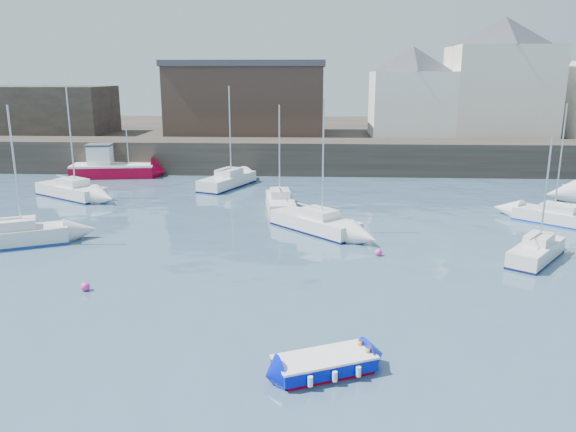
# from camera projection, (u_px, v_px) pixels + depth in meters

# --- Properties ---
(water) EXTENTS (220.00, 220.00, 0.00)m
(water) POSITION_uv_depth(u_px,v_px,m) (269.00, 342.00, 19.46)
(water) COLOR #2D4760
(water) RESTS_ON ground
(quay_wall) EXTENTS (90.00, 5.00, 3.00)m
(quay_wall) POSITION_uv_depth(u_px,v_px,m) (301.00, 156.00, 52.97)
(quay_wall) COLOR #28231E
(quay_wall) RESTS_ON ground
(land_strip) EXTENTS (90.00, 32.00, 2.80)m
(land_strip) POSITION_uv_depth(u_px,v_px,m) (306.00, 137.00, 70.42)
(land_strip) COLOR #28231E
(land_strip) RESTS_ON ground
(bldg_east_a) EXTENTS (13.36, 13.36, 11.80)m
(bldg_east_a) POSITION_uv_depth(u_px,v_px,m) (501.00, 77.00, 56.90)
(bldg_east_a) COLOR beige
(bldg_east_a) RESTS_ON land_strip
(bldg_east_d) EXTENTS (11.14, 11.14, 8.95)m
(bldg_east_d) POSITION_uv_depth(u_px,v_px,m) (411.00, 91.00, 57.24)
(bldg_east_d) COLOR white
(bldg_east_d) RESTS_ON land_strip
(warehouse) EXTENTS (16.40, 10.40, 7.60)m
(warehouse) POSITION_uv_depth(u_px,v_px,m) (248.00, 98.00, 59.78)
(warehouse) COLOR #3D2D26
(warehouse) RESTS_ON land_strip
(bldg_west) EXTENTS (14.00, 8.00, 5.00)m
(bldg_west) POSITION_uv_depth(u_px,v_px,m) (44.00, 110.00, 60.30)
(bldg_west) COLOR #353028
(bldg_west) RESTS_ON land_strip
(blue_dinghy) EXTENTS (3.41, 2.49, 0.60)m
(blue_dinghy) POSITION_uv_depth(u_px,v_px,m) (324.00, 364.00, 17.37)
(blue_dinghy) COLOR #9C001E
(blue_dinghy) RESTS_ON ground
(fishing_boat) EXTENTS (7.58, 3.72, 4.81)m
(fishing_boat) POSITION_uv_depth(u_px,v_px,m) (111.00, 167.00, 50.60)
(fishing_boat) COLOR #9C001E
(fishing_boat) RESTS_ON ground
(sailboat_a) EXTENTS (6.00, 4.19, 7.51)m
(sailboat_a) POSITION_uv_depth(u_px,v_px,m) (12.00, 236.00, 30.34)
(sailboat_a) COLOR silver
(sailboat_a) RESTS_ON ground
(sailboat_b) EXTENTS (5.60, 5.59, 7.72)m
(sailboat_b) POSITION_uv_depth(u_px,v_px,m) (315.00, 223.00, 33.21)
(sailboat_b) COLOR silver
(sailboat_b) RESTS_ON ground
(sailboat_c) EXTENTS (4.00, 4.61, 6.13)m
(sailboat_c) POSITION_uv_depth(u_px,v_px,m) (536.00, 251.00, 27.96)
(sailboat_c) COLOR silver
(sailboat_c) RESTS_ON ground
(sailboat_d) EXTENTS (5.59, 5.15, 7.37)m
(sailboat_d) POSITION_uv_depth(u_px,v_px,m) (563.00, 217.00, 34.70)
(sailboat_d) COLOR silver
(sailboat_d) RESTS_ON ground
(sailboat_e) EXTENTS (6.42, 5.09, 8.14)m
(sailboat_e) POSITION_uv_depth(u_px,v_px,m) (71.00, 190.00, 42.29)
(sailboat_e) COLOR silver
(sailboat_e) RESTS_ON ground
(sailboat_f) EXTENTS (2.49, 5.62, 7.06)m
(sailboat_f) POSITION_uv_depth(u_px,v_px,m) (280.00, 203.00, 38.42)
(sailboat_f) COLOR silver
(sailboat_f) RESTS_ON ground
(sailboat_h) EXTENTS (4.25, 6.61, 8.13)m
(sailboat_h) POSITION_uv_depth(u_px,v_px,m) (228.00, 181.00, 46.23)
(sailboat_h) COLOR silver
(sailboat_h) RESTS_ON ground
(buoy_near) EXTENTS (0.39, 0.39, 0.39)m
(buoy_near) POSITION_uv_depth(u_px,v_px,m) (86.00, 291.00, 24.14)
(buoy_near) COLOR #FF31A2
(buoy_near) RESTS_ON ground
(buoy_mid) EXTENTS (0.37, 0.37, 0.37)m
(buoy_mid) POSITION_uv_depth(u_px,v_px,m) (378.00, 255.00, 28.80)
(buoy_mid) COLOR #FF31A2
(buoy_mid) RESTS_ON ground
(buoy_far) EXTENTS (0.39, 0.39, 0.39)m
(buoy_far) POSITION_uv_depth(u_px,v_px,m) (301.00, 222.00, 35.29)
(buoy_far) COLOR #FF31A2
(buoy_far) RESTS_ON ground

